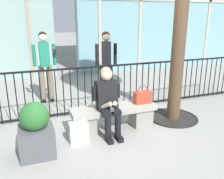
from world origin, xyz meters
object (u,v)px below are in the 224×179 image
object	(u,v)px
seated_person_with_phone	(108,99)
planter	(36,131)
shopping_bag	(79,132)
bystander_further_back	(45,62)
bystander_at_railing	(106,61)
handbag_on_bench	(142,97)
stone_bench	(114,115)

from	to	relation	value
seated_person_with_phone	planter	size ratio (longest dim) A/B	1.43
shopping_bag	bystander_further_back	size ratio (longest dim) A/B	0.26
seated_person_with_phone	bystander_further_back	size ratio (longest dim) A/B	0.71
shopping_bag	planter	distance (m)	0.73
seated_person_with_phone	bystander_at_railing	xyz separation A→B (m)	(0.57, 1.74, 0.35)
seated_person_with_phone	handbag_on_bench	distance (m)	0.75
planter	stone_bench	bearing A→B (deg)	16.40
bystander_at_railing	planter	xyz separation A→B (m)	(-1.82, -2.03, -0.61)
seated_person_with_phone	shopping_bag	distance (m)	0.75
stone_bench	shopping_bag	bearing A→B (deg)	-160.47
bystander_further_back	bystander_at_railing	bearing A→B (deg)	-17.69
bystander_further_back	planter	size ratio (longest dim) A/B	2.01
stone_bench	seated_person_with_phone	xyz separation A→B (m)	(-0.16, -0.13, 0.38)
shopping_bag	bystander_at_railing	xyz separation A→B (m)	(1.14, 1.88, 0.82)
stone_bench	bystander_at_railing	world-z (taller)	bystander_at_railing
stone_bench	planter	xyz separation A→B (m)	(-1.41, -0.41, 0.12)
bystander_at_railing	planter	world-z (taller)	bystander_at_railing
shopping_bag	bystander_at_railing	bearing A→B (deg)	58.67
stone_bench	bystander_further_back	xyz separation A→B (m)	(-1.01, 2.07, 0.73)
bystander_further_back	planter	xyz separation A→B (m)	(-0.40, -2.48, -0.61)
shopping_bag	bystander_at_railing	distance (m)	2.34
stone_bench	bystander_further_back	bearing A→B (deg)	115.94
stone_bench	planter	world-z (taller)	planter
stone_bench	shopping_bag	distance (m)	0.78
stone_bench	handbag_on_bench	distance (m)	0.65
seated_person_with_phone	shopping_bag	size ratio (longest dim) A/B	2.70
planter	bystander_at_railing	bearing A→B (deg)	48.14
stone_bench	seated_person_with_phone	bearing A→B (deg)	-141.34
bystander_at_railing	bystander_further_back	distance (m)	1.49
shopping_bag	planter	size ratio (longest dim) A/B	0.53
seated_person_with_phone	handbag_on_bench	size ratio (longest dim) A/B	3.50
handbag_on_bench	planter	distance (m)	2.04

